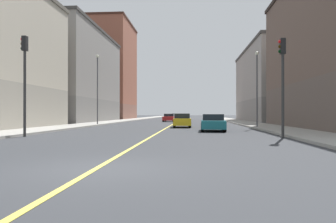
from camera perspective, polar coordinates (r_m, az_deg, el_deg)
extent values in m
plane|color=#323438|center=(8.83, -12.33, -9.68)|extent=(400.00, 400.00, 0.00)
cube|color=#9E9B93|center=(57.84, 11.57, -1.60)|extent=(3.68, 168.00, 0.15)
cube|color=#9E9B93|center=(58.68, -7.93, -1.58)|extent=(3.68, 168.00, 0.15)
cube|color=#E5D14C|center=(57.42, 1.75, -1.68)|extent=(0.16, 154.00, 0.01)
cube|color=gray|center=(59.54, 18.72, 0.12)|extent=(11.34, 25.58, 3.63)
cube|color=#9E9993|center=(59.89, 18.71, 5.94)|extent=(11.34, 25.58, 8.52)
cube|color=#474442|center=(60.53, 18.71, 10.14)|extent=(11.64, 25.88, 0.40)
cube|color=slate|center=(55.17, -16.88, 0.12)|extent=(11.34, 24.29, 3.57)
cube|color=gray|center=(55.67, -16.87, 7.43)|extent=(11.34, 24.29, 10.60)
cube|color=#3B3937|center=(56.66, -16.86, 12.95)|extent=(11.64, 24.59, 0.40)
cube|color=brown|center=(77.73, -10.58, -0.07)|extent=(11.34, 17.03, 3.37)
cube|color=#93513D|center=(78.53, -10.57, 7.94)|extent=(11.34, 17.03, 18.50)
cube|color=#42241B|center=(80.42, -10.57, 14.61)|extent=(11.64, 17.33, 0.40)
cylinder|color=#2D2D2D|center=(19.90, 19.24, 2.52)|extent=(0.16, 0.16, 4.81)
cube|color=black|center=(20.24, 19.22, 10.61)|extent=(0.28, 0.32, 0.90)
sphere|color=red|center=(20.25, 18.78, 11.38)|extent=(0.20, 0.20, 0.20)
sphere|color=#352204|center=(20.20, 18.78, 10.60)|extent=(0.20, 0.20, 0.20)
sphere|color=black|center=(20.15, 18.78, 9.82)|extent=(0.20, 0.20, 0.20)
cylinder|color=#2D2D2D|center=(21.73, -23.54, 2.81)|extent=(0.16, 0.16, 5.20)
cube|color=black|center=(22.11, -23.53, 10.73)|extent=(0.28, 0.32, 0.90)
sphere|color=red|center=(22.23, -23.90, 11.38)|extent=(0.20, 0.20, 0.20)
sphere|color=#352204|center=(22.18, -23.90, 10.67)|extent=(0.20, 0.20, 0.20)
sphere|color=black|center=(22.13, -23.90, 9.96)|extent=(0.20, 0.20, 0.20)
cylinder|color=#4C4C51|center=(32.57, 15.13, 3.50)|extent=(0.14, 0.14, 6.84)
sphere|color=#EAEACC|center=(32.99, 15.12, 9.69)|extent=(0.36, 0.36, 0.36)
cylinder|color=#4C4C51|center=(39.60, -12.10, 3.54)|extent=(0.14, 0.14, 7.82)
sphere|color=#EAEACC|center=(40.07, -12.10, 9.35)|extent=(0.36, 0.36, 0.36)
cube|color=#196670|center=(26.50, 7.79, -2.21)|extent=(1.98, 4.28, 0.64)
cube|color=black|center=(26.54, 7.79, -0.99)|extent=(1.69, 1.93, 0.49)
cylinder|color=black|center=(27.80, 5.97, -2.57)|extent=(0.24, 0.65, 0.64)
cylinder|color=black|center=(27.85, 9.45, -2.56)|extent=(0.24, 0.65, 0.64)
cylinder|color=black|center=(25.19, 5.96, -2.81)|extent=(0.24, 0.65, 0.64)
cylinder|color=black|center=(25.24, 9.80, -2.80)|extent=(0.24, 0.65, 0.64)
cube|color=red|center=(54.66, 0.21, -1.20)|extent=(1.98, 4.29, 0.64)
cube|color=black|center=(54.84, 0.24, -0.62)|extent=(1.66, 1.85, 0.44)
cylinder|color=black|center=(56.06, -0.46, -1.40)|extent=(0.25, 0.65, 0.64)
cylinder|color=black|center=(55.87, 1.20, -1.40)|extent=(0.25, 0.65, 0.64)
cylinder|color=black|center=(53.47, -0.82, -1.45)|extent=(0.25, 0.65, 0.64)
cylinder|color=black|center=(53.28, 0.92, -1.46)|extent=(0.25, 0.65, 0.64)
cube|color=gold|center=(33.28, 2.44, -1.77)|extent=(1.85, 4.24, 0.69)
cube|color=black|center=(33.18, 2.44, -0.76)|extent=(1.57, 2.10, 0.48)
cylinder|color=black|center=(34.59, 1.15, -2.11)|extent=(0.24, 0.65, 0.64)
cylinder|color=black|center=(34.59, 3.71, -2.11)|extent=(0.24, 0.65, 0.64)
cylinder|color=black|center=(31.99, 1.07, -2.27)|extent=(0.24, 0.65, 0.64)
cylinder|color=black|center=(32.00, 3.84, -2.27)|extent=(0.24, 0.65, 0.64)
cube|color=silver|center=(71.74, 1.37, -0.95)|extent=(1.96, 4.19, 0.69)
cube|color=black|center=(71.82, 1.37, -0.51)|extent=(1.67, 1.85, 0.42)
cylinder|color=black|center=(73.04, 0.74, -1.13)|extent=(0.24, 0.65, 0.64)
cylinder|color=black|center=(73.01, 2.05, -1.13)|extent=(0.24, 0.65, 0.64)
cylinder|color=black|center=(70.48, 0.67, -1.16)|extent=(0.24, 0.65, 0.64)
cylinder|color=black|center=(70.45, 2.03, -1.16)|extent=(0.24, 0.65, 0.64)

